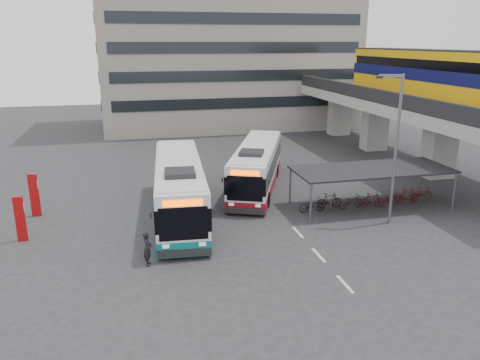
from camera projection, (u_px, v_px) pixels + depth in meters
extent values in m
plane|color=#28282B|center=(255.00, 236.00, 25.64)|extent=(120.00, 120.00, 0.00)
cube|color=gray|center=(439.00, 148.00, 36.23)|extent=(2.20, 1.60, 4.60)
cube|color=gray|center=(375.00, 126.00, 45.55)|extent=(2.20, 1.60, 4.60)
cube|color=gray|center=(339.00, 114.00, 53.00)|extent=(2.20, 1.60, 4.60)
cube|color=gray|center=(413.00, 106.00, 39.17)|extent=(8.00, 32.00, 0.90)
cube|color=black|center=(374.00, 95.00, 38.05)|extent=(0.35, 32.00, 1.10)
cube|color=black|center=(454.00, 93.00, 39.72)|extent=(0.35, 32.00, 1.10)
cube|color=#D59B0C|center=(430.00, 77.00, 36.79)|extent=(2.90, 20.00, 3.90)
cube|color=#0B0C3D|center=(430.00, 74.00, 36.73)|extent=(2.98, 20.02, 0.90)
cube|color=black|center=(431.00, 63.00, 36.50)|extent=(2.96, 19.20, 0.70)
cube|color=black|center=(433.00, 51.00, 36.23)|extent=(2.70, 19.60, 0.25)
cylinder|color=#595B60|center=(290.00, 186.00, 30.59)|extent=(0.12, 0.12, 2.40)
cylinder|color=#595B60|center=(420.00, 176.00, 32.74)|extent=(0.12, 0.12, 2.40)
cylinder|color=#595B60|center=(311.00, 203.00, 27.24)|extent=(0.12, 0.12, 2.40)
cylinder|color=#595B60|center=(454.00, 192.00, 29.38)|extent=(0.12, 0.12, 2.40)
cube|color=black|center=(372.00, 169.00, 29.62)|extent=(10.00, 4.00, 0.12)
imported|color=black|center=(311.00, 204.00, 29.31)|extent=(1.71, 0.60, 0.90)
imported|color=black|center=(331.00, 202.00, 29.59)|extent=(1.66, 0.47, 1.00)
imported|color=black|center=(351.00, 201.00, 29.90)|extent=(1.71, 0.60, 0.90)
imported|color=black|center=(370.00, 199.00, 30.19)|extent=(1.66, 0.47, 1.00)
imported|color=#350C0F|center=(388.00, 198.00, 30.50)|extent=(1.71, 0.60, 0.90)
imported|color=#3F0C0F|center=(406.00, 196.00, 30.78)|extent=(1.66, 0.47, 1.00)
imported|color=#490C0F|center=(424.00, 195.00, 31.09)|extent=(1.71, 0.60, 0.90)
cube|color=gray|center=(226.00, 22.00, 56.95)|extent=(30.00, 15.00, 25.00)
cube|color=beige|center=(345.00, 284.00, 20.60)|extent=(0.15, 1.60, 0.01)
cube|color=beige|center=(319.00, 255.00, 23.40)|extent=(0.15, 1.60, 0.01)
cube|color=beige|center=(298.00, 232.00, 26.19)|extent=(0.15, 1.60, 0.01)
cube|color=white|center=(257.00, 165.00, 33.52)|extent=(6.76, 11.73, 2.67)
cube|color=maroon|center=(257.00, 181.00, 33.87)|extent=(6.81, 11.78, 0.73)
cube|color=black|center=(257.00, 163.00, 33.48)|extent=(6.82, 11.77, 1.12)
cube|color=#FF5100|center=(245.00, 173.00, 27.71)|extent=(1.63, 0.74, 0.29)
cube|color=black|center=(251.00, 153.00, 30.31)|extent=(1.97, 2.01, 0.27)
cylinder|color=black|center=(232.00, 197.00, 30.52)|extent=(0.64, 1.01, 0.97)
cylinder|color=black|center=(276.00, 171.00, 36.80)|extent=(0.64, 1.01, 0.97)
cube|color=white|center=(179.00, 186.00, 28.20)|extent=(3.64, 12.72, 2.88)
cube|color=#0C696D|center=(180.00, 206.00, 28.58)|extent=(3.69, 12.77, 0.78)
cube|color=black|center=(179.00, 184.00, 28.17)|extent=(3.70, 12.75, 1.20)
cube|color=#FF5100|center=(183.00, 203.00, 21.96)|extent=(1.87, 0.23, 0.31)
cube|color=black|center=(180.00, 173.00, 24.76)|extent=(1.73, 1.79, 0.29)
cylinder|color=black|center=(159.00, 234.00, 24.61)|extent=(0.39, 1.07, 1.05)
cylinder|color=black|center=(197.00, 189.00, 32.11)|extent=(0.39, 1.07, 1.05)
imported|color=black|center=(148.00, 249.00, 22.14)|extent=(0.47, 0.66, 1.69)
cylinder|color=#595B60|center=(396.00, 152.00, 26.33)|extent=(0.17, 0.17, 8.60)
cube|color=#595B60|center=(391.00, 76.00, 25.21)|extent=(1.27, 0.59, 0.16)
cube|color=black|center=(379.00, 77.00, 25.29)|extent=(0.42, 0.31, 0.13)
cube|color=#A1090A|center=(20.00, 219.00, 24.73)|extent=(0.50, 0.17, 2.49)
cube|color=white|center=(19.00, 208.00, 24.55)|extent=(0.54, 0.07, 0.50)
cube|color=#A1090A|center=(34.00, 195.00, 28.30)|extent=(0.55, 0.28, 2.65)
cube|color=white|center=(33.00, 184.00, 28.10)|extent=(0.57, 0.17, 0.53)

